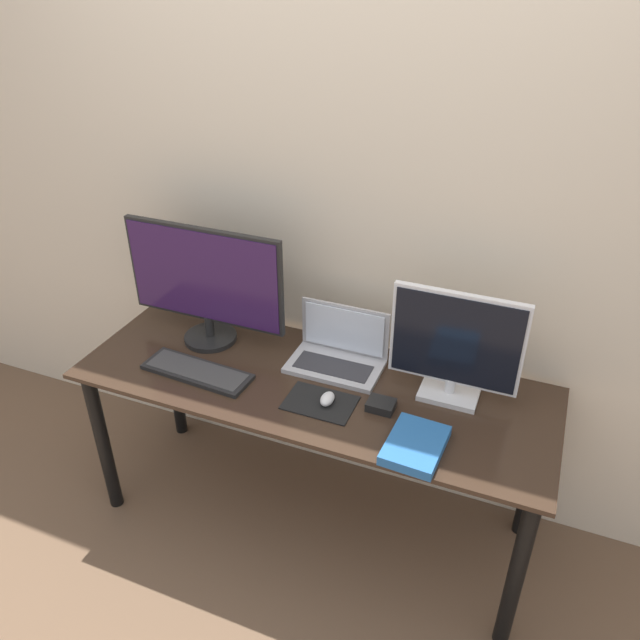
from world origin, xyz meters
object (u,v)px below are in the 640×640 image
(laptop, at_px, (339,351))
(keyboard, at_px, (197,372))
(monitor_left, at_px, (205,283))
(mouse, at_px, (327,399))
(monitor_right, at_px, (455,346))
(power_brick, at_px, (381,405))
(book, at_px, (415,445))

(laptop, bearing_deg, keyboard, -150.20)
(monitor_left, xyz_separation_m, mouse, (0.59, -0.21, -0.23))
(monitor_right, height_order, power_brick, monitor_right)
(laptop, relative_size, power_brick, 3.72)
(mouse, height_order, power_brick, mouse)
(book, distance_m, power_brick, 0.22)
(book, bearing_deg, keyboard, 174.08)
(mouse, bearing_deg, book, -17.08)
(monitor_left, height_order, keyboard, monitor_left)
(monitor_right, xyz_separation_m, power_brick, (-0.20, -0.16, -0.19))
(keyboard, bearing_deg, monitor_left, 108.34)
(power_brick, bearing_deg, laptop, 139.01)
(monitor_left, relative_size, mouse, 8.95)
(monitor_left, xyz_separation_m, book, (0.93, -0.31, -0.24))
(monitor_right, bearing_deg, book, -97.37)
(book, bearing_deg, laptop, 138.03)
(monitor_right, bearing_deg, mouse, -151.29)
(monitor_right, relative_size, power_brick, 4.78)
(monitor_left, xyz_separation_m, keyboard, (0.07, -0.22, -0.25))
(monitor_left, bearing_deg, mouse, -19.47)
(power_brick, bearing_deg, book, -43.34)
(book, bearing_deg, mouse, 162.92)
(monitor_right, height_order, mouse, monitor_right)
(keyboard, height_order, mouse, mouse)
(mouse, relative_size, power_brick, 0.78)
(laptop, bearing_deg, mouse, -78.00)
(keyboard, distance_m, power_brick, 0.70)
(mouse, height_order, book, mouse)
(book, bearing_deg, monitor_right, 82.63)
(monitor_left, bearing_deg, monitor_right, 0.00)
(laptop, relative_size, mouse, 4.77)
(keyboard, distance_m, book, 0.86)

